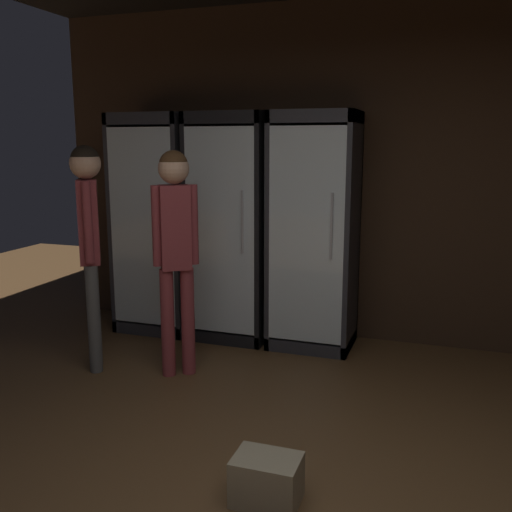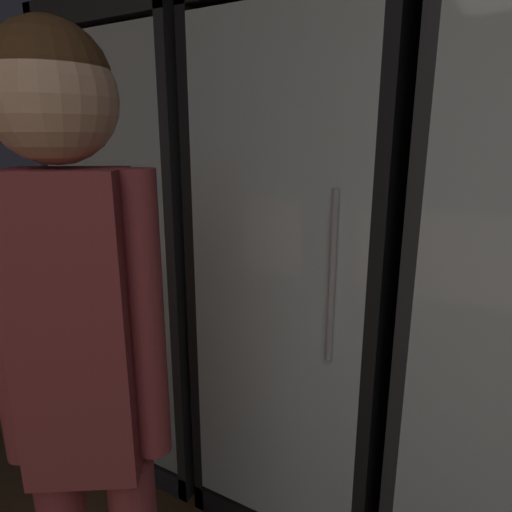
{
  "view_description": "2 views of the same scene",
  "coord_description": "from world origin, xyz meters",
  "px_view_note": "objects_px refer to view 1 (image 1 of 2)",
  "views": [
    {
      "loc": [
        0.47,
        -1.78,
        1.67
      ],
      "look_at": [
        -0.96,
        2.42,
        0.78
      ],
      "focal_mm": 40.16,
      "sensor_mm": 36.0,
      "label": 1
    },
    {
      "loc": [
        -0.66,
        1.28,
        1.43
      ],
      "look_at": [
        -1.36,
        2.48,
        1.06
      ],
      "focal_mm": 31.23,
      "sensor_mm": 36.0,
      "label": 2
    }
  ],
  "objects_px": {
    "cooler_left": "(234,230)",
    "wine_crate_floor": "(267,480)",
    "cooler_center": "(315,234)",
    "shopper_near": "(175,235)",
    "shopper_far": "(89,226)",
    "cooler_far_left": "(160,225)"
  },
  "relations": [
    {
      "from": "shopper_near",
      "to": "wine_crate_floor",
      "type": "relative_size",
      "value": 5.17
    },
    {
      "from": "cooler_center",
      "to": "cooler_far_left",
      "type": "bearing_deg",
      "value": -179.96
    },
    {
      "from": "shopper_near",
      "to": "shopper_far",
      "type": "bearing_deg",
      "value": -171.17
    },
    {
      "from": "shopper_near",
      "to": "wine_crate_floor",
      "type": "bearing_deg",
      "value": -49.24
    },
    {
      "from": "shopper_far",
      "to": "wine_crate_floor",
      "type": "height_order",
      "value": "shopper_far"
    },
    {
      "from": "cooler_far_left",
      "to": "cooler_center",
      "type": "relative_size",
      "value": 1.0
    },
    {
      "from": "cooler_left",
      "to": "shopper_far",
      "type": "xyz_separation_m",
      "value": [
        -0.7,
        -1.07,
        0.14
      ]
    },
    {
      "from": "cooler_left",
      "to": "cooler_center",
      "type": "xyz_separation_m",
      "value": [
        0.71,
        -0.0,
        -0.0
      ]
    },
    {
      "from": "cooler_far_left",
      "to": "cooler_center",
      "type": "xyz_separation_m",
      "value": [
        1.42,
        0.0,
        -0.0
      ]
    },
    {
      "from": "shopper_far",
      "to": "wine_crate_floor",
      "type": "xyz_separation_m",
      "value": [
        1.71,
        -1.15,
        -0.96
      ]
    },
    {
      "from": "cooler_left",
      "to": "shopper_far",
      "type": "height_order",
      "value": "cooler_left"
    },
    {
      "from": "cooler_far_left",
      "to": "cooler_left",
      "type": "xyz_separation_m",
      "value": [
        0.71,
        0.0,
        -0.0
      ]
    },
    {
      "from": "cooler_left",
      "to": "wine_crate_floor",
      "type": "xyz_separation_m",
      "value": [
        1.01,
        -2.21,
        -0.82
      ]
    },
    {
      "from": "shopper_far",
      "to": "shopper_near",
      "type": "bearing_deg",
      "value": 8.83
    },
    {
      "from": "cooler_far_left",
      "to": "cooler_center",
      "type": "bearing_deg",
      "value": 0.04
    },
    {
      "from": "cooler_center",
      "to": "shopper_near",
      "type": "height_order",
      "value": "cooler_center"
    },
    {
      "from": "cooler_far_left",
      "to": "cooler_center",
      "type": "height_order",
      "value": "same"
    },
    {
      "from": "cooler_left",
      "to": "shopper_near",
      "type": "bearing_deg",
      "value": -93.79
    },
    {
      "from": "cooler_left",
      "to": "shopper_far",
      "type": "distance_m",
      "value": 1.29
    },
    {
      "from": "cooler_left",
      "to": "shopper_near",
      "type": "xyz_separation_m",
      "value": [
        -0.06,
        -0.97,
        0.1
      ]
    },
    {
      "from": "cooler_left",
      "to": "shopper_near",
      "type": "distance_m",
      "value": 0.98
    },
    {
      "from": "cooler_center",
      "to": "shopper_far",
      "type": "xyz_separation_m",
      "value": [
        -1.41,
        -1.07,
        0.14
      ]
    }
  ]
}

